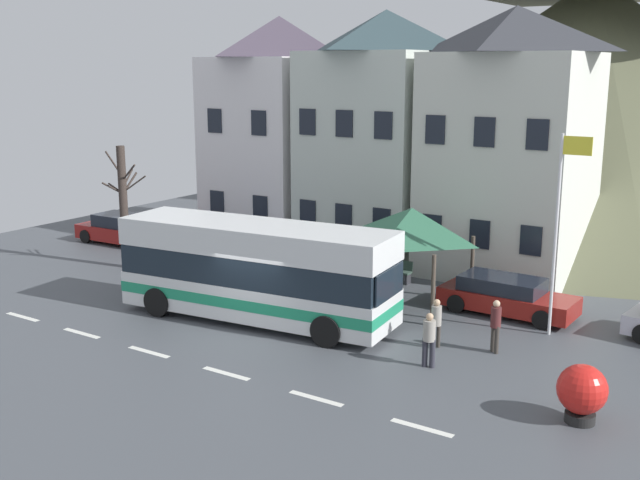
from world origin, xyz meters
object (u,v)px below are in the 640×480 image
(pedestrian_01, at_px, (429,337))
(bare_tree_00, at_px, (124,206))
(parked_car_03, at_px, (120,229))
(transit_bus, at_px, (257,272))
(townhouse_01, at_px, (384,134))
(hilltop_castle, at_px, (590,83))
(pedestrian_00, at_px, (496,323))
(parked_car_02, at_px, (506,296))
(townhouse_00, at_px, (280,129))
(public_bench, at_px, (391,269))
(harbour_buoy, at_px, (582,391))
(townhouse_02, at_px, (510,144))
(flagpole, at_px, (560,220))
(bus_shelter, at_px, (412,224))
(pedestrian_02, at_px, (436,320))
(parked_car_00, at_px, (198,244))

(pedestrian_01, relative_size, bare_tree_00, 0.31)
(parked_car_03, bearing_deg, transit_bus, 154.41)
(townhouse_01, relative_size, hilltop_castle, 0.28)
(pedestrian_00, distance_m, bare_tree_00, 16.80)
(parked_car_02, distance_m, pedestrian_01, 5.84)
(townhouse_00, xyz_separation_m, public_bench, (8.50, -4.29, -4.85))
(pedestrian_00, distance_m, harbour_buoy, 4.72)
(public_bench, distance_m, harbour_buoy, 12.87)
(townhouse_00, bearing_deg, townhouse_02, -2.45)
(townhouse_01, distance_m, townhouse_02, 6.08)
(townhouse_00, relative_size, flagpole, 1.67)
(bus_shelter, relative_size, public_bench, 2.10)
(townhouse_00, xyz_separation_m, pedestrian_02, (13.11, -10.11, -4.43))
(pedestrian_01, distance_m, pedestrian_02, 1.59)
(townhouse_02, distance_m, harbour_buoy, 14.58)
(townhouse_02, xyz_separation_m, pedestrian_02, (1.37, -9.61, -4.42))
(parked_car_00, height_order, pedestrian_01, pedestrian_01)
(transit_bus, relative_size, flagpole, 1.53)
(hilltop_castle, relative_size, parked_car_00, 8.95)
(parked_car_02, distance_m, flagpole, 3.89)
(parked_car_00, relative_size, pedestrian_01, 2.71)
(pedestrian_00, bearing_deg, pedestrian_01, -118.89)
(pedestrian_02, relative_size, flagpole, 0.24)
(townhouse_01, xyz_separation_m, townhouse_02, (6.05, -0.61, -0.05))
(townhouse_00, bearing_deg, townhouse_01, 1.06)
(parked_car_03, xyz_separation_m, pedestrian_00, (20.38, -4.01, 0.25))
(parked_car_03, height_order, harbour_buoy, harbour_buoy)
(hilltop_castle, bearing_deg, townhouse_02, -85.56)
(transit_bus, xyz_separation_m, parked_car_03, (-12.60, 5.49, -0.97))
(hilltop_castle, relative_size, bare_tree_00, 7.55)
(pedestrian_00, height_order, bare_tree_00, bare_tree_00)
(townhouse_00, xyz_separation_m, transit_bus, (6.97, -10.99, -3.67))
(townhouse_01, xyz_separation_m, public_bench, (2.81, -4.40, -4.89))
(pedestrian_02, xyz_separation_m, bare_tree_00, (-15.04, 1.59, 1.75))
(bus_shelter, height_order, bare_tree_00, bare_tree_00)
(parked_car_02, height_order, pedestrian_01, pedestrian_01)
(townhouse_01, distance_m, pedestrian_01, 14.84)
(pedestrian_01, relative_size, flagpole, 0.25)
(townhouse_01, relative_size, transit_bus, 1.10)
(transit_bus, height_order, bare_tree_00, bare_tree_00)
(transit_bus, xyz_separation_m, pedestrian_01, (6.62, -0.64, -0.77))
(public_bench, distance_m, bare_tree_00, 11.46)
(pedestrian_02, bearing_deg, townhouse_01, 126.00)
(townhouse_02, distance_m, transit_bus, 12.09)
(transit_bus, bearing_deg, public_bench, 71.23)
(transit_bus, height_order, parked_car_00, transit_bus)
(townhouse_01, bearing_deg, flagpole, -35.49)
(transit_bus, xyz_separation_m, bus_shelter, (3.53, 4.33, 1.28))
(transit_bus, height_order, parked_car_03, transit_bus)
(parked_car_00, bearing_deg, townhouse_00, 86.61)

